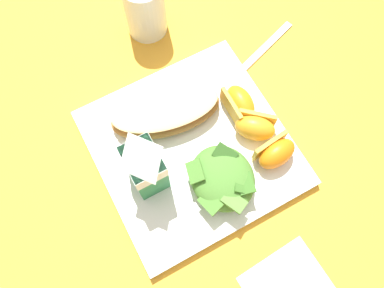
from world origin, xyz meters
TOP-DOWN VIEW (x-y plane):
  - ground at (0.00, 0.00)m, footprint 3.00×3.00m
  - white_plate at (0.00, 0.00)m, footprint 0.28×0.28m
  - cheesy_pizza_bread at (0.06, 0.01)m, footprint 0.11×0.18m
  - green_salad_pile at (-0.07, -0.01)m, footprint 0.11×0.09m
  - milk_carton at (-0.01, 0.08)m, footprint 0.06×0.05m
  - orange_wedge_front at (-0.07, -0.10)m, footprint 0.04×0.06m
  - orange_wedge_middle at (-0.02, -0.09)m, footprint 0.07×0.07m
  - orange_wedge_rear at (0.02, -0.09)m, footprint 0.06×0.04m
  - metal_fork at (0.09, -0.16)m, footprint 0.08×0.18m
  - drinking_clear_cup at (0.24, -0.04)m, footprint 0.07×0.07m

SIDE VIEW (x-z plane):
  - ground at x=0.00m, z-range 0.00..0.00m
  - metal_fork at x=0.09m, z-range 0.00..0.01m
  - white_plate at x=0.00m, z-range 0.00..0.02m
  - cheesy_pizza_bread at x=0.06m, z-range 0.02..0.05m
  - orange_wedge_front at x=-0.07m, z-range 0.02..0.06m
  - orange_wedge_middle at x=-0.02m, z-range 0.02..0.06m
  - orange_wedge_rear at x=0.02m, z-range 0.02..0.06m
  - green_salad_pile at x=-0.07m, z-range 0.01..0.06m
  - drinking_clear_cup at x=0.24m, z-range 0.00..0.10m
  - milk_carton at x=-0.01m, z-range 0.02..0.13m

